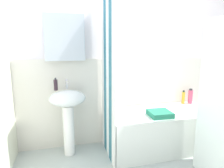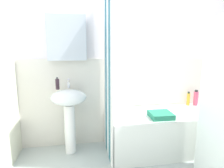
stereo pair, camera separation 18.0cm
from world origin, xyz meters
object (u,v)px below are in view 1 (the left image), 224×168
object	(u,v)px
conditioner_bottle	(190,96)
body_wash_bottle	(183,97)
bathtub	(160,130)
sink	(68,108)
towel_folded	(160,114)
soap_dispenser	(56,85)

from	to	relation	value
conditioner_bottle	body_wash_bottle	world-z (taller)	conditioner_bottle
bathtub	conditioner_bottle	world-z (taller)	conditioner_bottle
sink	bathtub	size ratio (longest dim) A/B	0.59
body_wash_bottle	towel_folded	distance (m)	0.74
sink	bathtub	xyz separation A→B (m)	(1.20, -0.14, -0.35)
soap_dispenser	towel_folded	distance (m)	1.32
sink	conditioner_bottle	world-z (taller)	sink
soap_dispenser	towel_folded	size ratio (longest dim) A/B	0.59
soap_dispenser	body_wash_bottle	world-z (taller)	soap_dispenser
soap_dispenser	conditioner_bottle	bearing A→B (deg)	1.67
soap_dispenser	conditioner_bottle	size ratio (longest dim) A/B	0.69
soap_dispenser	towel_folded	xyz separation A→B (m)	(1.22, -0.34, -0.36)
bathtub	conditioner_bottle	xyz separation A→B (m)	(0.61, 0.24, 0.36)
soap_dispenser	body_wash_bottle	bearing A→B (deg)	2.29
body_wash_bottle	soap_dispenser	bearing A→B (deg)	-177.71
bathtub	conditioner_bottle	bearing A→B (deg)	21.29
sink	soap_dispenser	bearing A→B (deg)	164.58
bathtub	towel_folded	size ratio (longest dim) A/B	5.36
sink	soap_dispenser	xyz separation A→B (m)	(-0.13, 0.04, 0.29)
bathtub	towel_folded	distance (m)	0.35
bathtub	body_wash_bottle	bearing A→B (deg)	26.91
conditioner_bottle	towel_folded	distance (m)	0.82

